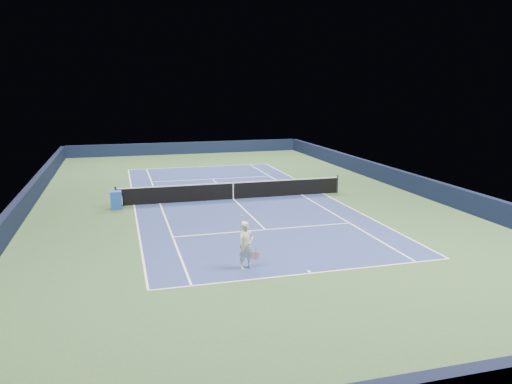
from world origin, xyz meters
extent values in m
plane|color=#314C29|center=(0.00, 0.00, 0.00)|extent=(40.00, 40.00, 0.00)
cube|color=black|center=(0.00, 19.82, 0.55)|extent=(22.00, 0.35, 1.10)
cube|color=black|center=(10.82, 0.00, 0.55)|extent=(0.35, 40.00, 1.10)
cube|color=black|center=(-10.82, 0.00, 0.55)|extent=(0.35, 40.00, 1.10)
cube|color=navy|center=(0.00, 0.00, 0.00)|extent=(10.97, 23.77, 0.01)
cube|color=white|center=(0.00, 11.88, 0.01)|extent=(10.97, 0.08, 0.00)
cube|color=white|center=(0.00, -11.88, 0.01)|extent=(10.97, 0.08, 0.00)
cube|color=white|center=(5.49, 0.00, 0.01)|extent=(0.08, 23.77, 0.00)
cube|color=white|center=(-5.49, 0.00, 0.01)|extent=(0.08, 23.77, 0.00)
cube|color=white|center=(4.12, 0.00, 0.01)|extent=(0.08, 23.77, 0.00)
cube|color=white|center=(-4.12, 0.00, 0.01)|extent=(0.08, 23.77, 0.00)
cube|color=white|center=(0.00, 6.40, 0.01)|extent=(8.23, 0.08, 0.00)
cube|color=white|center=(0.00, -6.40, 0.01)|extent=(8.23, 0.08, 0.00)
cube|color=white|center=(0.00, 0.00, 0.01)|extent=(0.08, 12.80, 0.00)
cube|color=white|center=(0.00, 11.73, 0.01)|extent=(0.08, 0.30, 0.00)
cube|color=white|center=(0.00, -11.73, 0.01)|extent=(0.08, 0.30, 0.00)
cylinder|color=black|center=(-6.40, 0.00, 0.54)|extent=(0.10, 0.10, 1.07)
cylinder|color=black|center=(6.40, 0.00, 0.54)|extent=(0.10, 0.10, 1.07)
cube|color=black|center=(0.00, 0.00, 0.46)|extent=(12.80, 0.03, 0.91)
cube|color=white|center=(0.00, 0.00, 0.94)|extent=(12.80, 0.04, 0.06)
cube|color=white|center=(0.00, 0.00, 0.46)|extent=(0.05, 0.04, 0.91)
cube|color=#1D46AE|center=(-6.40, -0.57, 0.47)|extent=(0.58, 0.53, 0.93)
cube|color=white|center=(-6.11, -0.57, 0.45)|extent=(0.05, 0.41, 0.41)
imported|color=silver|center=(-2.02, -10.81, 0.86)|extent=(0.73, 0.60, 1.71)
cylinder|color=pink|center=(-1.70, -10.86, 0.70)|extent=(0.03, 0.03, 0.28)
cylinder|color=black|center=(-1.70, -10.86, 0.46)|extent=(0.28, 0.02, 0.28)
cylinder|color=#CB83A3|center=(-1.70, -10.86, 0.46)|extent=(0.30, 0.03, 0.30)
sphere|color=#BCE12F|center=(-1.92, -9.81, 1.66)|extent=(0.07, 0.07, 0.07)
camera|label=1|loc=(-6.14, -26.92, 6.32)|focal=35.00mm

